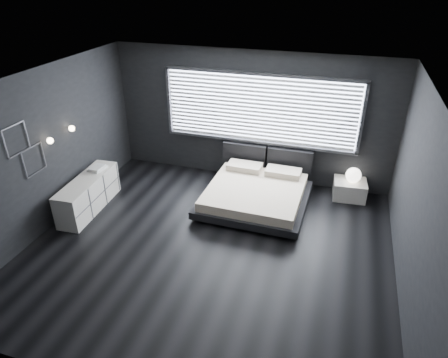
% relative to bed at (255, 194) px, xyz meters
% --- Properties ---
extents(room, '(6.04, 6.00, 2.80)m').
position_rel_bed_xyz_m(room, '(-0.42, -1.59, 1.16)').
color(room, black).
rests_on(room, ground).
extents(window, '(4.14, 0.09, 1.52)m').
position_rel_bed_xyz_m(window, '(-0.22, 1.11, 1.37)').
color(window, white).
rests_on(window, ground).
extents(headboard, '(1.96, 0.16, 0.52)m').
position_rel_bed_xyz_m(headboard, '(-0.00, 1.05, 0.33)').
color(headboard, black).
rests_on(headboard, ground).
extents(sconce_near, '(0.18, 0.11, 0.11)m').
position_rel_bed_xyz_m(sconce_near, '(-3.30, -1.54, 1.36)').
color(sconce_near, silver).
rests_on(sconce_near, ground).
extents(sconce_far, '(0.18, 0.11, 0.11)m').
position_rel_bed_xyz_m(sconce_far, '(-3.30, -0.94, 1.36)').
color(sconce_far, silver).
rests_on(sconce_far, ground).
extents(wall_art_upper, '(0.01, 0.48, 0.48)m').
position_rel_bed_xyz_m(wall_art_upper, '(-3.39, -2.14, 1.61)').
color(wall_art_upper, '#47474C').
rests_on(wall_art_upper, ground).
extents(wall_art_lower, '(0.01, 0.48, 0.48)m').
position_rel_bed_xyz_m(wall_art_lower, '(-3.39, -1.89, 1.14)').
color(wall_art_lower, '#47474C').
rests_on(wall_art_lower, ground).
extents(bed, '(2.07, 1.98, 0.53)m').
position_rel_bed_xyz_m(bed, '(0.00, 0.00, 0.00)').
color(bed, black).
rests_on(bed, ground).
extents(nightstand, '(0.69, 0.59, 0.38)m').
position_rel_bed_xyz_m(nightstand, '(1.79, 0.85, -0.06)').
color(nightstand, silver).
rests_on(nightstand, ground).
extents(orb_lamp, '(0.30, 0.30, 0.30)m').
position_rel_bed_xyz_m(orb_lamp, '(1.82, 0.85, 0.28)').
color(orb_lamp, white).
rests_on(orb_lamp, nightstand).
extents(dresser, '(0.56, 1.66, 0.66)m').
position_rel_bed_xyz_m(dresser, '(-3.07, -1.10, 0.08)').
color(dresser, silver).
rests_on(dresser, ground).
extents(book_stack, '(0.30, 0.37, 0.07)m').
position_rel_bed_xyz_m(book_stack, '(-3.09, -0.68, 0.44)').
color(book_stack, silver).
rests_on(book_stack, dresser).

